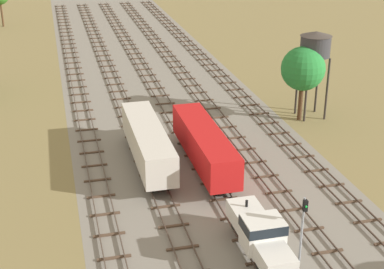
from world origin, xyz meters
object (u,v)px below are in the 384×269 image
at_px(shunter_loco_centre_left_nearest, 260,233).
at_px(freight_boxcar_centre_left_near, 204,144).
at_px(water_tower, 315,46).
at_px(freight_boxcar_left_mid, 148,141).
at_px(signal_post_nearest, 303,223).

bearing_deg(shunter_loco_centre_left_nearest, freight_boxcar_centre_left_near, 89.97).
bearing_deg(shunter_loco_centre_left_nearest, water_tower, 58.10).
height_order(freight_boxcar_centre_left_near, freight_boxcar_left_mid, same).
bearing_deg(shunter_loco_centre_left_nearest, freight_boxcar_left_mid, 106.72).
bearing_deg(freight_boxcar_left_mid, water_tower, 21.89).
xyz_separation_m(water_tower, signal_post_nearest, (-12.73, -25.72, -4.91)).
xyz_separation_m(shunter_loco_centre_left_nearest, freight_boxcar_left_mid, (-4.90, 16.33, 0.44)).
relative_size(shunter_loco_centre_left_nearest, freight_boxcar_centre_left_near, 0.60).
xyz_separation_m(freight_boxcar_centre_left_near, freight_boxcar_left_mid, (-4.91, 1.81, 0.00)).
relative_size(freight_boxcar_centre_left_near, freight_boxcar_left_mid, 1.00).
relative_size(freight_boxcar_left_mid, signal_post_nearest, 2.72).
bearing_deg(freight_boxcar_centre_left_near, freight_boxcar_left_mid, 159.75).
xyz_separation_m(freight_boxcar_centre_left_near, water_tower, (15.18, 9.88, 5.75)).
height_order(shunter_loco_centre_left_nearest, freight_boxcar_centre_left_near, freight_boxcar_centre_left_near).
bearing_deg(freight_boxcar_left_mid, shunter_loco_centre_left_nearest, -73.28).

